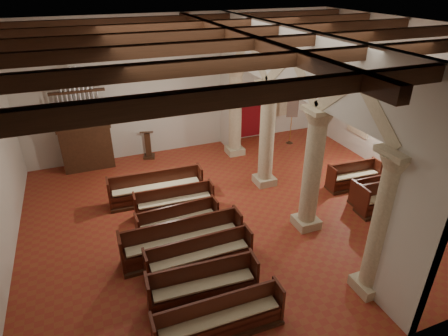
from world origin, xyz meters
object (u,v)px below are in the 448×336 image
(pipe_organ, at_px, (85,137))
(aisle_pew_0, at_px, (387,201))
(processional_banner, at_px, (291,128))
(nave_pew_0, at_px, (219,323))
(lectern, at_px, (148,146))

(pipe_organ, height_order, aisle_pew_0, pipe_organ)
(processional_banner, relative_size, aisle_pew_0, 1.05)
(pipe_organ, xyz_separation_m, nave_pew_0, (2.18, -9.83, -1.05))
(processional_banner, xyz_separation_m, nave_pew_0, (-7.08, -8.91, -0.47))
(lectern, distance_m, aisle_pew_0, 9.99)
(pipe_organ, height_order, lectern, pipe_organ)
(pipe_organ, bearing_deg, nave_pew_0, -77.51)
(pipe_organ, xyz_separation_m, aisle_pew_0, (9.40, -7.26, -1.00))
(lectern, relative_size, aisle_pew_0, 0.61)
(processional_banner, height_order, nave_pew_0, processional_banner)
(pipe_organ, distance_m, processional_banner, 9.32)
(nave_pew_0, bearing_deg, processional_banner, 52.29)
(lectern, xyz_separation_m, aisle_pew_0, (6.87, -7.25, -0.19))
(nave_pew_0, relative_size, aisle_pew_0, 1.36)
(processional_banner, bearing_deg, pipe_organ, -165.30)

